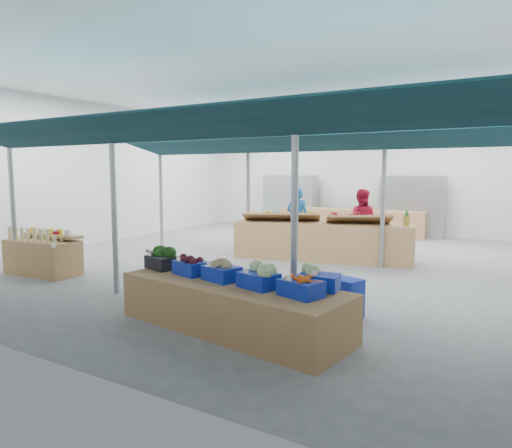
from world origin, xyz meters
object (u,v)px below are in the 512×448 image
object	(u,v)px
crate_stack	(345,298)
vendor_left	(298,219)
veg_counter	(232,306)
vendor_right	(361,222)
fruit_counter	(323,241)
bottle_shelf	(44,255)

from	to	relation	value
crate_stack	vendor_left	distance (m)	6.07
veg_counter	vendor_right	bearing A→B (deg)	100.32
fruit_counter	crate_stack	size ratio (longest dim) A/B	7.40
fruit_counter	vendor_left	size ratio (longest dim) A/B	2.50
crate_stack	fruit_counter	bearing A→B (deg)	116.44
fruit_counter	vendor_right	size ratio (longest dim) A/B	2.50
fruit_counter	crate_stack	world-z (taller)	fruit_counter
bottle_shelf	fruit_counter	size ratio (longest dim) A/B	0.39
vendor_left	crate_stack	bearing A→B (deg)	110.20
fruit_counter	crate_stack	distance (m)	4.50
veg_counter	vendor_right	distance (m)	6.45
veg_counter	crate_stack	distance (m)	1.73
bottle_shelf	veg_counter	distance (m)	5.37
veg_counter	bottle_shelf	bearing A→B (deg)	179.02
vendor_left	veg_counter	bearing A→B (deg)	95.91
bottle_shelf	fruit_counter	bearing A→B (deg)	42.16
bottle_shelf	veg_counter	bearing A→B (deg)	-12.00
crate_stack	vendor_left	world-z (taller)	vendor_left
veg_counter	fruit_counter	xyz separation A→B (m)	(-0.85, 5.32, 0.13)
vendor_left	vendor_right	bearing A→B (deg)	168.20
veg_counter	vendor_left	world-z (taller)	vendor_left
crate_stack	vendor_right	xyz separation A→B (m)	(-1.40, 5.13, 0.57)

